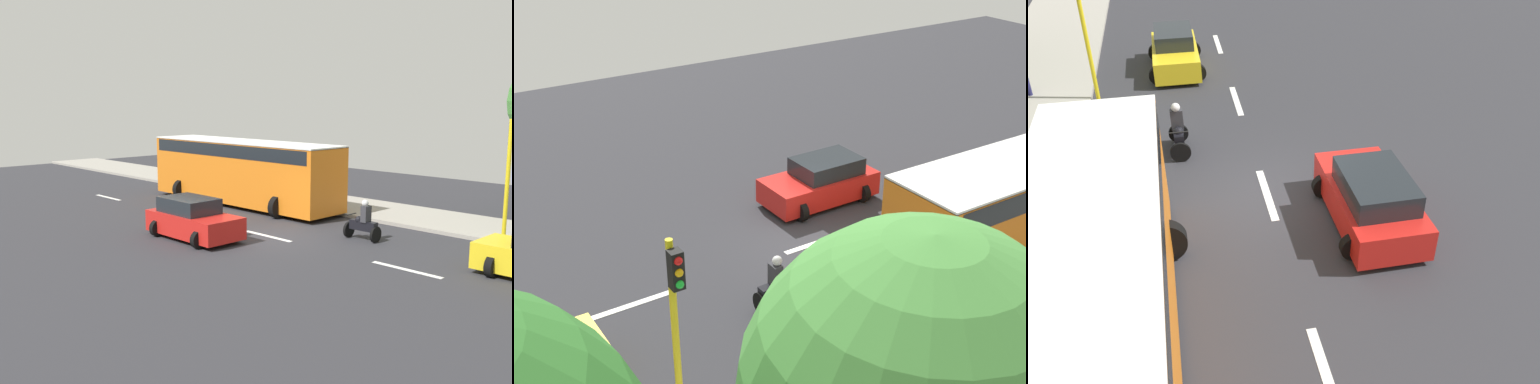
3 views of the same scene
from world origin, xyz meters
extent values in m
cube|color=#2D2D33|center=(0.00, 0.00, -0.05)|extent=(40.00, 60.00, 0.10)
cube|color=white|center=(0.00, -12.00, 0.01)|extent=(0.20, 2.40, 0.01)
cube|color=white|center=(0.00, -6.00, 0.01)|extent=(0.20, 2.40, 0.01)
cube|color=white|center=(0.00, 0.00, 0.01)|extent=(0.20, 2.40, 0.01)
cube|color=white|center=(0.00, 6.00, 0.01)|extent=(0.20, 2.40, 0.01)
cube|color=red|center=(-2.24, 1.65, 0.56)|extent=(1.78, 3.83, 0.80)
cube|color=#1E2328|center=(-2.24, 1.95, 1.24)|extent=(1.50, 2.14, 0.56)
cylinder|color=black|center=(-1.46, 0.38, 0.32)|extent=(0.64, 0.22, 0.64)
cylinder|color=black|center=(-3.02, 0.38, 0.32)|extent=(0.64, 0.22, 0.64)
cylinder|color=black|center=(-1.46, 2.91, 0.32)|extent=(0.64, 0.22, 0.64)
cylinder|color=black|center=(-3.02, 2.91, 0.32)|extent=(0.64, 0.22, 0.64)
cube|color=yellow|center=(1.91, -9.37, 0.56)|extent=(1.71, 3.82, 0.80)
cube|color=#1E2328|center=(1.91, -9.68, 1.24)|extent=(1.43, 2.14, 0.56)
cylinder|color=black|center=(1.16, -8.11, 0.32)|extent=(0.64, 0.22, 0.64)
cylinder|color=black|center=(2.65, -8.11, 0.32)|extent=(0.64, 0.22, 0.64)
cylinder|color=black|center=(1.16, -10.63, 0.32)|extent=(0.64, 0.22, 0.64)
cylinder|color=black|center=(2.65, -10.63, 0.32)|extent=(0.64, 0.22, 0.64)
cube|color=orange|center=(3.79, 5.60, 1.65)|extent=(2.50, 11.00, 2.90)
cube|color=black|center=(3.79, 5.60, 2.75)|extent=(2.52, 10.56, 0.60)
cube|color=white|center=(3.79, 5.60, 3.12)|extent=(2.50, 11.00, 0.08)
cylinder|color=black|center=(2.69, 2.08, 0.50)|extent=(1.00, 0.30, 1.00)
cylinder|color=black|center=(4.89, 2.08, 0.50)|extent=(1.00, 0.30, 1.00)
cylinder|color=black|center=(2.13, -2.20, 0.30)|extent=(0.60, 0.10, 0.60)
cylinder|color=black|center=(2.13, -3.40, 0.30)|extent=(0.60, 0.10, 0.60)
cube|color=black|center=(2.13, -2.85, 0.55)|extent=(0.28, 1.10, 0.36)
sphere|color=black|center=(2.13, -2.65, 0.73)|extent=(0.32, 0.32, 0.32)
cylinder|color=black|center=(2.13, -2.30, 0.90)|extent=(0.55, 0.04, 0.04)
cube|color=#333338|center=(2.13, -2.95, 1.00)|extent=(0.36, 0.24, 0.60)
sphere|color=silver|center=(2.13, -2.90, 1.40)|extent=(0.26, 0.26, 0.26)
cylinder|color=yellow|center=(4.75, -6.92, 2.25)|extent=(0.14, 0.14, 4.50)
camera|label=1|loc=(-14.98, -14.99, 5.16)|focal=40.09mm
camera|label=2|loc=(14.61, -11.21, 10.52)|focal=49.15mm
camera|label=3|loc=(2.08, 12.14, 8.41)|focal=39.26mm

